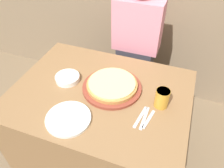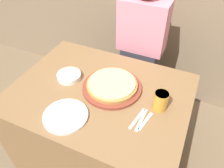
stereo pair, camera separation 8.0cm
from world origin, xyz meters
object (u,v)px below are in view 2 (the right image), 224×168
object	(u,v)px
pizza_on_board	(112,86)
fork	(137,119)
spoon	(145,121)
diner_person	(140,55)
beer_glass	(161,100)
dinner_plate	(66,116)
dinner_knife	(141,120)
side_bowl	(69,76)

from	to	relation	value
pizza_on_board	fork	bearing A→B (deg)	-36.14
pizza_on_board	spoon	distance (m)	0.34
pizza_on_board	diner_person	world-z (taller)	diner_person
beer_glass	diner_person	distance (m)	0.72
dinner_plate	spoon	xyz separation A→B (m)	(0.44, 0.16, -0.01)
fork	spoon	size ratio (longest dim) A/B	1.18
beer_glass	fork	size ratio (longest dim) A/B	0.69
beer_glass	dinner_knife	bearing A→B (deg)	-116.67
beer_glass	side_bowl	bearing A→B (deg)	178.70
dinner_plate	dinner_knife	distance (m)	0.44
dinner_plate	diner_person	xyz separation A→B (m)	(0.16, 0.92, -0.10)
spoon	side_bowl	bearing A→B (deg)	166.13
spoon	diner_person	bearing A→B (deg)	110.40
diner_person	pizza_on_board	bearing A→B (deg)	-90.90
pizza_on_board	spoon	xyz separation A→B (m)	(0.29, -0.18, -0.02)
fork	diner_person	size ratio (longest dim) A/B	0.13
spoon	diner_person	xyz separation A→B (m)	(-0.28, 0.76, -0.09)
side_bowl	spoon	distance (m)	0.63
pizza_on_board	side_bowl	world-z (taller)	pizza_on_board
beer_glass	side_bowl	world-z (taller)	beer_glass
pizza_on_board	dinner_plate	bearing A→B (deg)	-113.62
dinner_knife	spoon	world-z (taller)	same
beer_glass	side_bowl	distance (m)	0.66
dinner_plate	fork	size ratio (longest dim) A/B	1.48
dinner_plate	diner_person	size ratio (longest dim) A/B	0.20
beer_glass	fork	world-z (taller)	beer_glass
pizza_on_board	dinner_plate	world-z (taller)	pizza_on_board
pizza_on_board	dinner_plate	xyz separation A→B (m)	(-0.15, -0.34, -0.02)
dinner_knife	spoon	size ratio (longest dim) A/B	1.18
dinner_knife	side_bowl	bearing A→B (deg)	165.56
pizza_on_board	side_bowl	bearing A→B (deg)	-175.54
pizza_on_board	side_bowl	distance (m)	0.32
spoon	diner_person	distance (m)	0.82
dinner_plate	pizza_on_board	bearing A→B (deg)	66.38
dinner_plate	side_bowl	world-z (taller)	side_bowl
dinner_knife	diner_person	bearing A→B (deg)	108.73
beer_glass	dinner_plate	xyz separation A→B (m)	(-0.48, -0.30, -0.06)
dinner_plate	side_bowl	xyz separation A→B (m)	(-0.17, 0.31, 0.01)
spoon	dinner_plate	bearing A→B (deg)	-160.00
fork	diner_person	distance (m)	0.80
side_bowl	dinner_knife	xyz separation A→B (m)	(0.59, -0.15, -0.02)
side_bowl	dinner_plate	bearing A→B (deg)	-60.72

